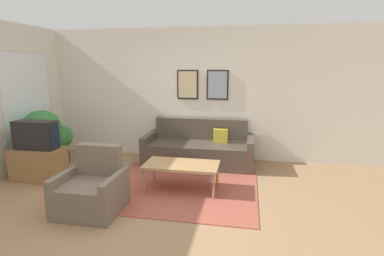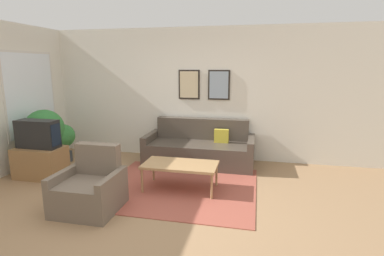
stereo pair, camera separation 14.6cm
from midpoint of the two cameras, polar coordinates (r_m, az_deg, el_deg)
ground_plane at (r=4.26m, az=-10.42°, el=-15.40°), size 16.00×16.00×0.00m
area_rug at (r=4.94m, az=-3.10°, el=-11.16°), size 2.44×2.16×0.01m
wall_back at (r=6.33m, az=-2.25°, el=6.52°), size 8.00×0.09×2.70m
couch at (r=5.99m, az=0.64°, el=-4.02°), size 2.13×0.90×0.87m
coffee_table at (r=4.72m, az=-2.90°, el=-7.21°), size 1.16×0.60×0.43m
tv_stand at (r=5.88m, az=-27.77°, el=-6.04°), size 0.81×0.51×0.54m
tv at (r=5.75m, az=-28.24°, el=-1.17°), size 0.71×0.28×0.48m
armchair at (r=4.36m, az=-19.43°, el=-11.16°), size 0.81×0.76×0.86m
potted_plant_tall at (r=6.34m, az=-27.26°, el=-0.39°), size 0.73×0.73×1.12m
potted_plant_by_window at (r=6.61m, az=-24.31°, el=-2.03°), size 0.47×0.47×0.77m
potted_plant_small at (r=6.48m, az=-25.41°, el=-1.81°), size 0.55×0.55×0.84m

